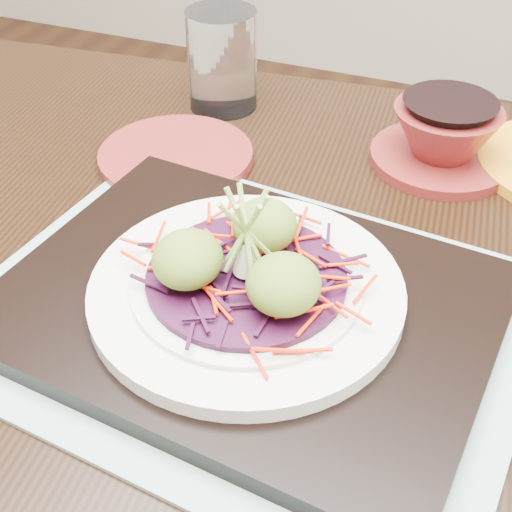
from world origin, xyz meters
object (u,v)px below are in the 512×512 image
at_px(serving_tray, 247,305).
at_px(terracotta_bowl_set, 444,139).
at_px(dining_table, 294,377).
at_px(terracotta_side_plate, 176,156).
at_px(water_glass, 222,60).
at_px(white_plate, 247,289).

xyz_separation_m(serving_tray, terracotta_bowl_set, (0.10, 0.29, 0.02)).
relative_size(dining_table, serving_tray, 3.43).
height_order(terracotta_side_plate, terracotta_bowl_set, terracotta_bowl_set).
relative_size(serving_tray, terracotta_bowl_set, 2.42).
bearing_deg(terracotta_bowl_set, terracotta_side_plate, -158.86).
height_order(serving_tray, terracotta_bowl_set, terracotta_bowl_set).
relative_size(terracotta_side_plate, terracotta_bowl_set, 1.05).
height_order(serving_tray, terracotta_side_plate, serving_tray).
height_order(dining_table, serving_tray, serving_tray).
bearing_deg(dining_table, serving_tray, -134.49).
distance_m(serving_tray, terracotta_bowl_set, 0.31).
height_order(dining_table, water_glass, water_glass).
bearing_deg(terracotta_bowl_set, serving_tray, -108.97).
bearing_deg(white_plate, terracotta_side_plate, 129.84).
xyz_separation_m(serving_tray, terracotta_side_plate, (-0.16, 0.19, -0.01)).
bearing_deg(water_glass, terracotta_side_plate, -88.26).
bearing_deg(white_plate, serving_tray, 123.69).
xyz_separation_m(dining_table, terracotta_side_plate, (-0.19, 0.15, 0.11)).
height_order(white_plate, water_glass, water_glass).
bearing_deg(water_glass, terracotta_bowl_set, -7.18).
xyz_separation_m(terracotta_side_plate, terracotta_bowl_set, (0.26, 0.10, 0.02)).
bearing_deg(serving_tray, terracotta_side_plate, 135.78).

